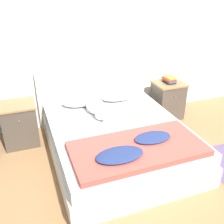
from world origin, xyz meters
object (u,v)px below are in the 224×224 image
(nightstand_left, at_px, (20,124))
(book_stack, at_px, (169,80))
(pillow_right, at_px, (117,96))
(bed, at_px, (117,140))
(pillow_left, at_px, (80,101))
(dog, at_px, (96,108))
(nightstand_right, at_px, (168,100))

(nightstand_left, height_order, book_stack, book_stack)
(pillow_right, bearing_deg, bed, -110.58)
(pillow_right, bearing_deg, pillow_left, 180.00)
(dog, bearing_deg, pillow_left, 113.39)
(bed, distance_m, nightstand_right, 1.42)
(pillow_left, relative_size, dog, 0.80)
(nightstand_right, height_order, dog, nightstand_right)
(bed, bearing_deg, pillow_right, 69.42)
(pillow_right, height_order, book_stack, book_stack)
(pillow_left, distance_m, dog, 0.39)
(pillow_left, height_order, dog, dog)
(book_stack, bearing_deg, bed, -148.38)
(nightstand_left, xyz_separation_m, pillow_right, (1.52, 0.07, 0.19))
(bed, distance_m, dog, 0.57)
(pillow_right, relative_size, book_stack, 2.37)
(bed, bearing_deg, nightstand_right, 31.18)
(nightstand_right, relative_size, book_stack, 2.66)
(nightstand_right, bearing_deg, dog, -168.14)
(pillow_left, bearing_deg, book_stack, -2.11)
(book_stack, bearing_deg, nightstand_left, -179.67)
(dog, bearing_deg, bed, -71.73)
(dog, distance_m, book_stack, 1.41)
(pillow_right, xyz_separation_m, book_stack, (0.92, -0.06, 0.17))
(nightstand_left, xyz_separation_m, dog, (1.07, -0.29, 0.22))
(nightstand_left, height_order, nightstand_right, same)
(bed, height_order, pillow_right, pillow_right)
(pillow_right, xyz_separation_m, dog, (-0.45, -0.36, 0.02))
(bed, xyz_separation_m, book_stack, (1.22, 0.75, 0.46))
(pillow_left, bearing_deg, pillow_right, 0.00)
(nightstand_right, distance_m, dog, 1.41)
(book_stack, bearing_deg, pillow_right, 176.49)
(bed, xyz_separation_m, pillow_right, (0.30, 0.81, 0.29))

